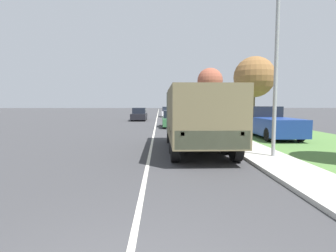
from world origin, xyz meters
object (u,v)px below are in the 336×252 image
Objects in this scene: car_nearest_ahead at (172,120)px; pickup_truck at (269,123)px; car_third_ahead at (168,112)px; lamp_post at (270,53)px; military_truck at (197,115)px; car_second_ahead at (139,115)px.

pickup_truck is at bearing -51.78° from car_nearest_ahead.
car_third_ahead is 26.92m from pickup_truck.
military_truck is at bearing 143.54° from lamp_post.
car_third_ahead is 0.71× the size of lamp_post.
military_truck is at bearing -89.28° from car_third_ahead.
military_truck is at bearing -87.42° from car_nearest_ahead.
car_third_ahead reaches higher than car_nearest_ahead.
military_truck is 31.03m from car_third_ahead.
pickup_truck is at bearing -60.85° from car_second_ahead.
pickup_truck is at bearing -77.89° from car_third_ahead.
military_truck reaches higher than car_nearest_ahead.
pickup_truck is (5.65, -26.32, 0.17)m from car_third_ahead.
military_truck is 1.46× the size of car_second_ahead.
car_nearest_ahead is at bearing 102.18° from lamp_post.
car_nearest_ahead is at bearing -90.46° from car_third_ahead.
lamp_post reaches higher than military_truck.
car_nearest_ahead is 0.88× the size of car_second_ahead.
car_second_ahead is 0.75× the size of lamp_post.
car_third_ahead is at bearing 94.95° from lamp_post.
car_second_ahead is 19.54m from pickup_truck.
military_truck is 1.55× the size of car_third_ahead.
car_nearest_ahead is 9.37m from pickup_truck.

